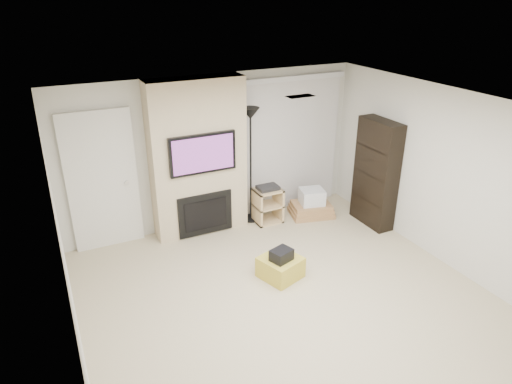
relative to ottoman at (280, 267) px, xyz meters
name	(u,v)px	position (x,y,z in m)	size (l,w,h in m)	color
floor	(298,311)	(-0.16, -0.76, -0.15)	(5.00, 5.50, 0.00)	#C1B18C
ceiling	(307,115)	(-0.16, -0.76, 2.35)	(5.00, 5.50, 0.00)	white
wall_back	(214,151)	(-0.16, 1.99, 1.10)	(5.00, 2.50, 0.00)	beige
wall_left	(69,279)	(-2.66, -0.76, 1.10)	(5.50, 2.50, 0.00)	beige
wall_right	(460,185)	(2.34, -0.76, 1.10)	(5.50, 2.50, 0.00)	beige
hvac_vent	(300,96)	(0.24, 0.04, 2.35)	(0.35, 0.18, 0.01)	silver
ottoman	(280,267)	(0.00, 0.00, 0.00)	(0.50, 0.50, 0.30)	gold
black_bag	(281,255)	(-0.02, -0.05, 0.23)	(0.28, 0.22, 0.16)	black
fireplace_wall	(198,159)	(-0.51, 1.78, 1.09)	(1.50, 0.47, 2.50)	#C9B48E
entry_door	(103,182)	(-1.96, 1.95, 0.90)	(1.02, 0.11, 2.14)	silver
vertical_blinds	(290,139)	(1.24, 1.94, 1.12)	(1.98, 0.10, 2.37)	silver
floor_lamp	(251,133)	(0.37, 1.74, 1.40)	(0.29, 0.29, 1.97)	black
av_stand	(268,203)	(0.60, 1.55, 0.20)	(0.45, 0.38, 0.66)	#DDBB82
box_stack	(311,205)	(1.40, 1.42, 0.04)	(0.84, 0.71, 0.49)	#B18152
bookshelf	(376,174)	(2.18, 0.74, 0.75)	(0.30, 0.80, 1.80)	black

